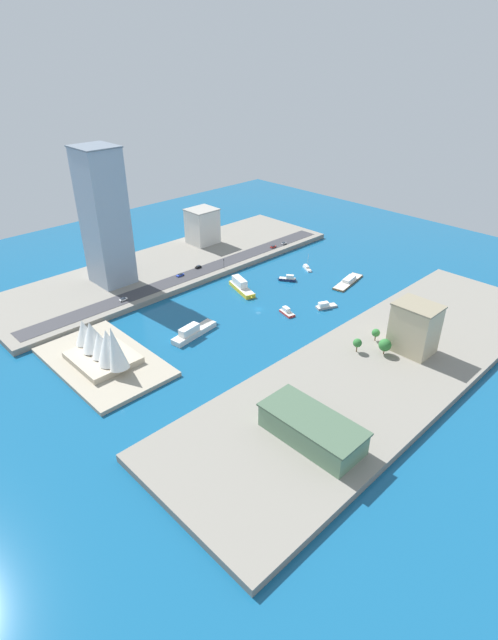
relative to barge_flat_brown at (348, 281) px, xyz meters
name	(u,v)px	position (x,y,z in m)	size (l,w,h in m)	color
ground_plane	(258,309)	(14.68, 66.22, -1.03)	(440.00, 440.00, 0.00)	#145684
quay_west	(384,366)	(-67.77, 66.22, 0.64)	(70.00, 240.00, 3.33)	gray
quay_east	(172,266)	(97.13, 66.22, 0.64)	(70.00, 240.00, 3.33)	gray
peninsula_point	(104,362)	(26.65, 157.60, -0.03)	(66.97, 40.76, 2.00)	#A89E89
road_strip	(194,274)	(73.32, 66.22, 2.38)	(12.66, 228.00, 0.15)	#38383D
barge_flat_brown	(348,281)	(0.00, 0.00, 0.00)	(12.63, 30.46, 3.16)	brown
ferry_yellow_fast	(241,286)	(39.19, 56.48, 1.72)	(26.13, 13.12, 7.23)	yellow
ferry_white_commuter	(193,332)	(17.26, 111.09, 1.33)	(10.10, 30.06, 6.75)	silver
tugboat_red	(287,312)	(-0.63, 58.85, 0.24)	(11.13, 6.59, 3.72)	red
patrol_launch_navy	(288,279)	(28.88, 25.25, 0.37)	(11.17, 8.77, 3.98)	#1E284C
yacht_sleek_gray	(325,306)	(-11.11, 37.54, 0.32)	(8.76, 13.07, 3.66)	#999EA3
sailboat_small_white	(307,268)	(31.89, 2.58, 0.00)	(10.23, 6.78, 11.31)	white
office_block_beige	(415,328)	(-70.52, 47.68, 14.61)	(20.19, 15.97, 24.54)	#C6B793
hotel_broad_white	(202,226)	(113.12, 25.66, 15.04)	(18.67, 20.30, 25.42)	silver
tower_tall_glass	(104,218)	(99.26, 108.99, 42.67)	(24.68, 21.72, 80.67)	#8C9EB2
terminal_long_green	(312,428)	(-76.35, 129.51, 7.37)	(40.08, 18.07, 10.07)	slate
pickup_red	(273,247)	(69.52, -4.00, 3.20)	(2.12, 4.69, 1.53)	black
sedan_silver	(284,243)	(68.70, -14.54, 3.22)	(1.96, 4.46, 1.55)	black
suv_black	(198,267)	(78.17, 58.46, 3.25)	(2.07, 4.37, 1.61)	black
hatchback_blue	(180,275)	(76.12, 74.90, 3.23)	(2.12, 5.17, 1.58)	black
van_white	(123,299)	(71.38, 119.24, 3.25)	(1.90, 4.87, 1.60)	black
traffic_light_waterfront	(224,262)	(66.18, 46.58, 6.65)	(0.36, 0.36, 6.50)	black
opera_landmark	(101,345)	(26.20, 157.60, 9.66)	(41.71, 25.84, 23.76)	#BCAD93
park_tree_cluster	(377,342)	(-59.50, 60.32, 7.19)	(15.39, 19.20, 8.06)	brown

